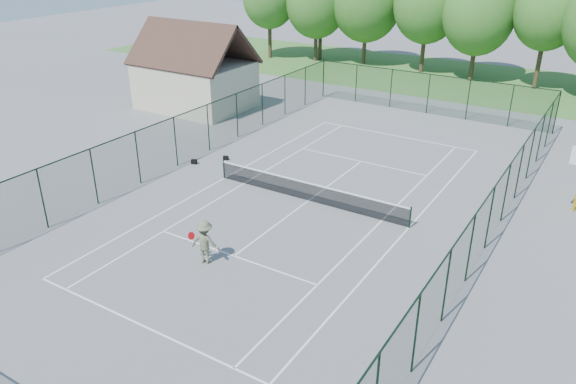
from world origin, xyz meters
The scene contains 10 objects.
ground centered at (0.00, 0.00, 0.00)m, with size 140.00×140.00×0.00m, color slate.
grass_far centered at (0.00, 30.00, 0.01)m, with size 80.00×16.00×0.01m, color #457932.
court_lines centered at (0.00, 0.00, 0.00)m, with size 11.05×23.85×0.01m.
tennis_net centered at (0.00, 0.00, 0.58)m, with size 11.08×0.08×1.10m.
fence_enclosure centered at (0.00, 0.00, 1.56)m, with size 18.05×36.05×3.02m.
utility_building centered at (-16.00, 10.00, 3.12)m, with size 8.60×6.27×6.63m.
tree_line_far centered at (0.00, 30.00, 5.99)m, with size 39.40×6.40×9.70m.
sports_bag_a centered at (-8.35, 0.74, 0.14)m, with size 0.35×0.21×0.28m, color black.
sports_bag_b centered at (-7.14, 2.26, 0.12)m, with size 0.31×0.19×0.24m, color black.
tennis_player centered at (-0.71, -7.40, 0.97)m, with size 1.98×1.02×1.94m.
Camera 1 is at (12.94, -22.74, 12.80)m, focal length 35.00 mm.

